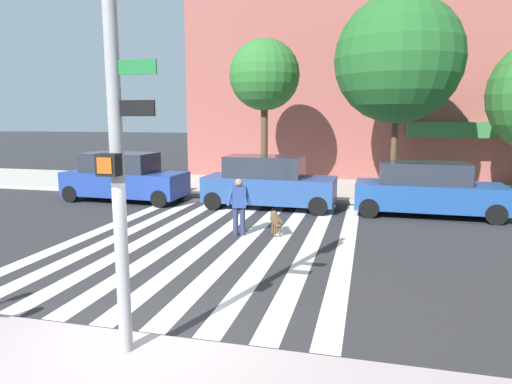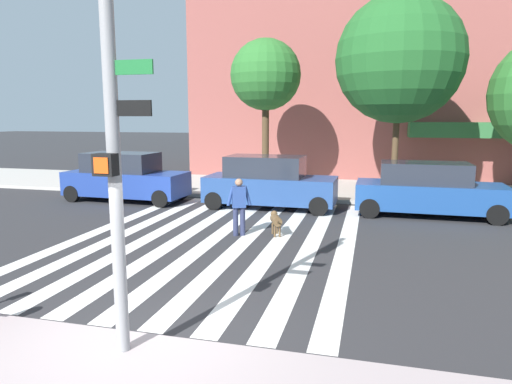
{
  "view_description": "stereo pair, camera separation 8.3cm",
  "coord_description": "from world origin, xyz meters",
  "px_view_note": "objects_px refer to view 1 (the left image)",
  "views": [
    {
      "loc": [
        3.14,
        -5.77,
        3.34
      ],
      "look_at": [
        0.12,
        6.28,
        1.29
      ],
      "focal_mm": 31.92,
      "sensor_mm": 36.0,
      "label": 1
    },
    {
      "loc": [
        3.22,
        -5.75,
        3.34
      ],
      "look_at": [
        0.12,
        6.28,
        1.29
      ],
      "focal_mm": 31.92,
      "sensor_mm": 36.0,
      "label": 2
    }
  ],
  "objects_px": {
    "parked_car_near_curb": "(124,178)",
    "parked_car_behind_first": "(268,183)",
    "street_tree_middle": "(398,59)",
    "pedestrian_dog_walker": "(239,204)",
    "traffic_light_pole": "(112,102)",
    "street_tree_nearest": "(264,76)",
    "parked_car_third_in_line": "(427,190)",
    "dog_on_leash": "(276,220)"
  },
  "relations": [
    {
      "from": "traffic_light_pole",
      "to": "parked_car_near_curb",
      "type": "bearing_deg",
      "value": 120.02
    },
    {
      "from": "parked_car_third_in_line",
      "to": "street_tree_nearest",
      "type": "height_order",
      "value": "street_tree_nearest"
    },
    {
      "from": "parked_car_behind_first",
      "to": "parked_car_near_curb",
      "type": "bearing_deg",
      "value": 179.99
    },
    {
      "from": "parked_car_behind_first",
      "to": "traffic_light_pole",
      "type": "bearing_deg",
      "value": -87.73
    },
    {
      "from": "traffic_light_pole",
      "to": "parked_car_third_in_line",
      "type": "bearing_deg",
      "value": 65.16
    },
    {
      "from": "parked_car_near_curb",
      "to": "parked_car_behind_first",
      "type": "xyz_separation_m",
      "value": [
        5.92,
        -0.0,
        0.0
      ]
    },
    {
      "from": "traffic_light_pole",
      "to": "dog_on_leash",
      "type": "xyz_separation_m",
      "value": [
        0.63,
        7.22,
        -3.08
      ]
    },
    {
      "from": "parked_car_third_in_line",
      "to": "dog_on_leash",
      "type": "relative_size",
      "value": 5.16
    },
    {
      "from": "street_tree_nearest",
      "to": "traffic_light_pole",
      "type": "bearing_deg",
      "value": -84.41
    },
    {
      "from": "street_tree_nearest",
      "to": "pedestrian_dog_walker",
      "type": "bearing_deg",
      "value": -82.17
    },
    {
      "from": "dog_on_leash",
      "to": "parked_car_near_curb",
      "type": "bearing_deg",
      "value": 151.56
    },
    {
      "from": "parked_car_third_in_line",
      "to": "traffic_light_pole",
      "type": "bearing_deg",
      "value": -114.84
    },
    {
      "from": "street_tree_nearest",
      "to": "street_tree_middle",
      "type": "bearing_deg",
      "value": -10.34
    },
    {
      "from": "street_tree_middle",
      "to": "pedestrian_dog_walker",
      "type": "relative_size",
      "value": 4.78
    },
    {
      "from": "parked_car_near_curb",
      "to": "street_tree_nearest",
      "type": "xyz_separation_m",
      "value": [
        4.92,
        3.67,
        4.18
      ]
    },
    {
      "from": "traffic_light_pole",
      "to": "pedestrian_dog_walker",
      "type": "distance_m",
      "value": 7.39
    },
    {
      "from": "street_tree_middle",
      "to": "dog_on_leash",
      "type": "bearing_deg",
      "value": -118.15
    },
    {
      "from": "street_tree_nearest",
      "to": "dog_on_leash",
      "type": "relative_size",
      "value": 6.98
    },
    {
      "from": "pedestrian_dog_walker",
      "to": "traffic_light_pole",
      "type": "bearing_deg",
      "value": -86.96
    },
    {
      "from": "traffic_light_pole",
      "to": "street_tree_nearest",
      "type": "bearing_deg",
      "value": 95.59
    },
    {
      "from": "parked_car_behind_first",
      "to": "street_tree_middle",
      "type": "distance_m",
      "value": 6.96
    },
    {
      "from": "parked_car_behind_first",
      "to": "dog_on_leash",
      "type": "relative_size",
      "value": 5.12
    },
    {
      "from": "parked_car_third_in_line",
      "to": "dog_on_leash",
      "type": "bearing_deg",
      "value": -139.7
    },
    {
      "from": "street_tree_middle",
      "to": "pedestrian_dog_walker",
      "type": "xyz_separation_m",
      "value": [
        -4.45,
        -6.76,
        -4.6
      ]
    },
    {
      "from": "parked_car_third_in_line",
      "to": "pedestrian_dog_walker",
      "type": "relative_size",
      "value": 2.96
    },
    {
      "from": "traffic_light_pole",
      "to": "pedestrian_dog_walker",
      "type": "relative_size",
      "value": 3.54
    },
    {
      "from": "street_tree_nearest",
      "to": "dog_on_leash",
      "type": "bearing_deg",
      "value": -74.5
    },
    {
      "from": "street_tree_nearest",
      "to": "street_tree_middle",
      "type": "relative_size",
      "value": 0.84
    },
    {
      "from": "traffic_light_pole",
      "to": "pedestrian_dog_walker",
      "type": "height_order",
      "value": "traffic_light_pole"
    },
    {
      "from": "parked_car_near_curb",
      "to": "pedestrian_dog_walker",
      "type": "bearing_deg",
      "value": -34.37
    },
    {
      "from": "street_tree_nearest",
      "to": "street_tree_middle",
      "type": "xyz_separation_m",
      "value": [
        5.52,
        -1.01,
        0.4
      ]
    },
    {
      "from": "parked_car_near_curb",
      "to": "pedestrian_dog_walker",
      "type": "relative_size",
      "value": 3.01
    },
    {
      "from": "parked_car_behind_first",
      "to": "parked_car_third_in_line",
      "type": "bearing_deg",
      "value": -0.0
    },
    {
      "from": "traffic_light_pole",
      "to": "pedestrian_dog_walker",
      "type": "bearing_deg",
      "value": 93.04
    },
    {
      "from": "parked_car_third_in_line",
      "to": "parked_car_near_curb",
      "type": "bearing_deg",
      "value": 179.99
    },
    {
      "from": "parked_car_behind_first",
      "to": "street_tree_nearest",
      "type": "bearing_deg",
      "value": 105.23
    },
    {
      "from": "traffic_light_pole",
      "to": "parked_car_near_curb",
      "type": "relative_size",
      "value": 1.18
    },
    {
      "from": "parked_car_near_curb",
      "to": "parked_car_third_in_line",
      "type": "relative_size",
      "value": 1.02
    },
    {
      "from": "street_tree_nearest",
      "to": "pedestrian_dog_walker",
      "type": "xyz_separation_m",
      "value": [
        1.07,
        -7.76,
        -4.2
      ]
    },
    {
      "from": "parked_car_third_in_line",
      "to": "pedestrian_dog_walker",
      "type": "distance_m",
      "value": 6.83
    },
    {
      "from": "pedestrian_dog_walker",
      "to": "dog_on_leash",
      "type": "relative_size",
      "value": 1.74
    },
    {
      "from": "street_tree_middle",
      "to": "street_tree_nearest",
      "type": "bearing_deg",
      "value": 169.66
    }
  ]
}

